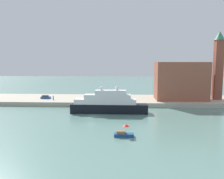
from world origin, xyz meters
name	(u,v)px	position (x,y,z in m)	size (l,w,h in m)	color
ground	(91,117)	(0.00, 0.00, 0.00)	(400.00, 400.00, 0.00)	slate
quay_dock	(100,100)	(0.00, 27.31, 0.81)	(110.00, 22.61, 1.63)	#B7AD99
large_yacht	(108,104)	(4.73, 6.16, 3.04)	(25.23, 4.15, 10.30)	black
small_motorboat	(124,133)	(9.91, -18.52, 0.88)	(4.44, 1.58, 2.94)	navy
harbor_building	(181,81)	(32.73, 25.69, 9.18)	(20.06, 11.67, 15.10)	#93513D
bell_tower	(218,63)	(47.65, 26.84, 16.23)	(4.11, 4.11, 27.27)	brown
parked_car	(46,97)	(-22.48, 24.83, 2.23)	(3.93, 1.80, 1.39)	#1E4C99
person_figure	(53,98)	(-18.27, 21.50, 2.46)	(0.36, 0.36, 1.79)	#334C8C
mooring_bollard	(100,101)	(0.99, 17.24, 2.01)	(0.55, 0.55, 0.76)	black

